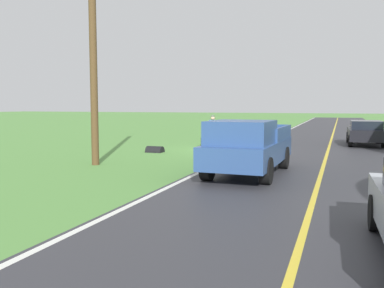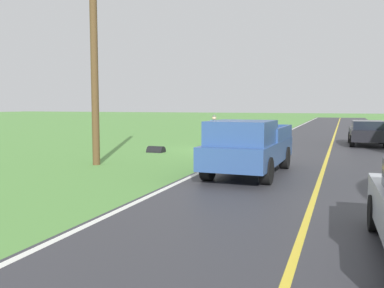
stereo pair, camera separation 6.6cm
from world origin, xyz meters
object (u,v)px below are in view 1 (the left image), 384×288
Objects in this scene: suitcase_carried at (205,142)px; hitchhiker_walking at (213,129)px; utility_pole_roadside at (93,48)px; pickup_truck_passing at (248,146)px; sedan_near_oncoming at (365,132)px.

hitchhiker_walking is at bearing 100.86° from suitcase_carried.
suitcase_carried is at bearing -101.24° from utility_pole_roadside.
pickup_truck_passing is at bearing 20.32° from suitcase_carried.
utility_pole_roadside is at bearing 49.73° from sedan_near_oncoming.
suitcase_carried is at bearing -64.33° from pickup_truck_passing.
sedan_near_oncoming is 16.24m from utility_pole_roadside.
pickup_truck_passing reaches higher than sedan_near_oncoming.
hitchhiker_walking is at bearing -103.67° from utility_pole_roadside.
sedan_near_oncoming is at bearing -157.44° from hitchhiker_walking.
utility_pole_roadside is (2.12, 8.70, 3.47)m from hitchhiker_walking.
utility_pole_roadside is (6.02, -0.40, 3.48)m from pickup_truck_passing.
utility_pole_roadside is (10.22, 12.06, 3.69)m from sedan_near_oncoming.
hitchhiker_walking is 0.20× the size of utility_pole_roadside.
suitcase_carried is (0.41, 0.12, -0.75)m from hitchhiker_walking.
hitchhiker_walking is 3.76× the size of suitcase_carried.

